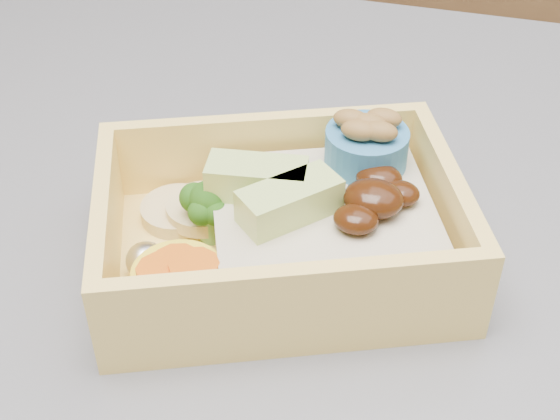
# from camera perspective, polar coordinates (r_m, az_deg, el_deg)

# --- Properties ---
(bento_box) EXTENTS (0.22, 0.19, 0.07)m
(bento_box) POSITION_cam_1_polar(r_m,az_deg,el_deg) (0.40, 0.79, -1.10)
(bento_box) COLOR #FFD669
(bento_box) RESTS_ON island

